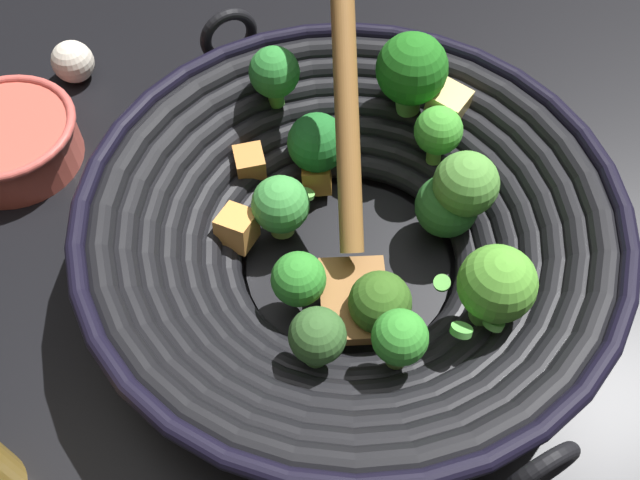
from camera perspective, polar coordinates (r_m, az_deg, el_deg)
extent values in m
plane|color=black|center=(0.58, 2.28, -2.42)|extent=(4.00, 4.00, 0.00)
cylinder|color=black|center=(0.57, 2.30, -2.16)|extent=(0.17, 0.17, 0.01)
torus|color=black|center=(0.56, 2.34, -1.38)|extent=(0.22, 0.22, 0.02)
torus|color=black|center=(0.55, 2.38, -0.86)|extent=(0.25, 0.25, 0.02)
torus|color=black|center=(0.54, 2.41, -0.32)|extent=(0.27, 0.27, 0.02)
torus|color=black|center=(0.54, 2.44, 0.24)|extent=(0.30, 0.30, 0.02)
torus|color=black|center=(0.53, 2.48, 0.81)|extent=(0.33, 0.33, 0.02)
torus|color=black|center=(0.52, 2.52, 1.39)|extent=(0.36, 0.36, 0.02)
torus|color=black|center=(0.51, 2.55, 2.00)|extent=(0.39, 0.39, 0.02)
torus|color=black|center=(0.51, 2.59, 2.62)|extent=(0.41, 0.41, 0.01)
torus|color=black|center=(0.44, 17.51, -17.63)|extent=(0.05, 0.01, 0.05)
torus|color=black|center=(0.64, -7.45, 16.19)|extent=(0.05, 0.01, 0.05)
cylinder|color=#76B158|center=(0.61, 7.15, 11.24)|extent=(0.03, 0.03, 0.02)
sphere|color=#1F6F1C|center=(0.58, 7.52, 13.70)|extent=(0.06, 0.06, 0.06)
cylinder|color=#79A848|center=(0.49, 6.27, -9.25)|extent=(0.02, 0.02, 0.02)
sphere|color=green|center=(0.46, 6.56, -7.91)|extent=(0.04, 0.04, 0.04)
cylinder|color=#619248|center=(0.53, -1.71, -4.50)|extent=(0.02, 0.02, 0.02)
sphere|color=#328D2D|center=(0.51, -1.77, -3.21)|extent=(0.04, 0.04, 0.04)
cylinder|color=#5F9F36|center=(0.53, 4.71, -6.62)|extent=(0.03, 0.03, 0.02)
sphere|color=#34601D|center=(0.50, 4.93, -5.12)|extent=(0.05, 0.05, 0.05)
cylinder|color=#55A237|center=(0.61, -3.61, 11.55)|extent=(0.02, 0.02, 0.02)
sphere|color=#2C8232|center=(0.59, -3.76, 13.53)|extent=(0.04, 0.04, 0.04)
cylinder|color=#8BB24E|center=(0.57, -3.12, 1.26)|extent=(0.03, 0.03, 0.02)
sphere|color=green|center=(0.55, -3.25, 2.92)|extent=(0.05, 0.05, 0.05)
cylinder|color=#73C05E|center=(0.49, -0.20, -9.14)|extent=(0.02, 0.02, 0.02)
sphere|color=#35602B|center=(0.47, -0.21, -7.84)|extent=(0.04, 0.04, 0.04)
cylinder|color=#669F49|center=(0.51, 13.51, -5.41)|extent=(0.03, 0.03, 0.02)
sphere|color=#58A534|center=(0.48, 14.27, -3.49)|extent=(0.05, 0.05, 0.05)
cylinder|color=#7BA742|center=(0.60, 9.30, 7.09)|extent=(0.02, 0.02, 0.02)
sphere|color=green|center=(0.58, 9.65, 8.82)|extent=(0.04, 0.04, 0.04)
cylinder|color=#8BB65D|center=(0.57, 11.31, 2.55)|extent=(0.03, 0.03, 0.02)
sphere|color=#579B3E|center=(0.54, 11.84, 4.50)|extent=(0.05, 0.05, 0.05)
cylinder|color=#75C05B|center=(0.58, 9.92, 1.17)|extent=(0.02, 0.02, 0.01)
sphere|color=#2C6B2C|center=(0.56, 10.31, 2.74)|extent=(0.05, 0.05, 0.05)
cylinder|color=olive|center=(0.60, -0.24, 6.25)|extent=(0.02, 0.02, 0.01)
sphere|color=#206E2A|center=(0.58, -0.24, 7.95)|extent=(0.05, 0.05, 0.05)
cube|color=#E8BD68|center=(0.60, 10.40, 10.78)|extent=(0.04, 0.04, 0.03)
cube|color=#CC8139|center=(0.59, -5.77, 6.33)|extent=(0.03, 0.03, 0.03)
cube|color=#E79748|center=(0.56, -6.80, 0.95)|extent=(0.04, 0.04, 0.03)
cube|color=#BD782A|center=(0.60, -0.26, 5.21)|extent=(0.03, 0.04, 0.03)
cylinder|color=#6BC651|center=(0.59, -2.99, 13.72)|extent=(0.01, 0.01, 0.01)
cylinder|color=#6BC651|center=(0.52, 9.94, -3.48)|extent=(0.02, 0.02, 0.01)
cylinder|color=#6BC651|center=(0.49, 14.01, -6.63)|extent=(0.02, 0.02, 0.01)
cylinder|color=#56B247|center=(0.47, 11.48, -7.25)|extent=(0.02, 0.02, 0.01)
cylinder|color=#6BC651|center=(0.59, 9.84, 10.61)|extent=(0.01, 0.01, 0.01)
cylinder|color=#6BC651|center=(0.58, -1.14, 3.83)|extent=(0.02, 0.02, 0.01)
cube|color=brown|center=(0.52, 2.80, -4.88)|extent=(0.08, 0.09, 0.01)
cylinder|color=#986532|center=(0.53, 2.08, 13.54)|extent=(0.13, 0.20, 0.17)
cylinder|color=#D15647|center=(0.69, -23.96, 7.27)|extent=(0.12, 0.12, 0.04)
torus|color=#D1554D|center=(0.68, -24.56, 8.44)|extent=(0.13, 0.13, 0.01)
cylinder|color=#99D166|center=(0.67, -21.84, 6.55)|extent=(0.01, 0.01, 0.01)
cylinder|color=#99D166|center=(0.70, -24.58, 8.06)|extent=(0.02, 0.02, 0.01)
cylinder|color=#6BC651|center=(0.68, -21.33, 7.58)|extent=(0.02, 0.02, 0.01)
cylinder|color=#56B247|center=(0.68, -23.37, 7.35)|extent=(0.02, 0.02, 0.01)
sphere|color=silver|center=(0.75, -19.55, 13.57)|extent=(0.04, 0.04, 0.04)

